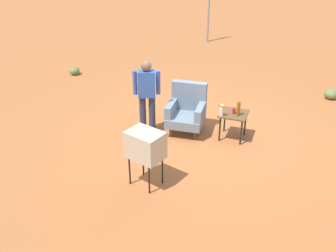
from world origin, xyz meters
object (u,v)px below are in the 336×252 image
object	(u,v)px
tv_on_stand	(145,145)
bottle_tall_amber	(238,109)
flower_vase	(222,109)
soda_can_red	(234,111)
road_sign	(209,5)
person_standing	(147,93)
side_table	(234,117)
armchair	(187,110)

from	to	relation	value
tv_on_stand	bottle_tall_amber	world-z (taller)	tv_on_stand
bottle_tall_amber	flower_vase	world-z (taller)	bottle_tall_amber
soda_can_red	road_sign	bearing A→B (deg)	109.48
person_standing	bottle_tall_amber	xyz separation A→B (m)	(1.88, 0.35, -0.20)
side_table	flower_vase	size ratio (longest dim) A/B	2.20
person_standing	flower_vase	world-z (taller)	person_standing
bottle_tall_amber	flower_vase	size ratio (longest dim) A/B	1.13
flower_vase	tv_on_stand	bearing A→B (deg)	-113.39
tv_on_stand	flower_vase	world-z (taller)	tv_on_stand
person_standing	soda_can_red	bearing A→B (deg)	12.63
road_sign	soda_can_red	size ratio (longest dim) A/B	20.00
road_sign	soda_can_red	xyz separation A→B (m)	(2.55, -7.20, -0.74)
side_table	road_sign	bearing A→B (deg)	109.55
flower_vase	side_table	bearing A→B (deg)	43.77
person_standing	flower_vase	distance (m)	1.59
person_standing	soda_can_red	xyz separation A→B (m)	(1.78, 0.40, -0.29)
tv_on_stand	soda_can_red	world-z (taller)	tv_on_stand
armchair	road_sign	bearing A→B (deg)	101.98
person_standing	soda_can_red	distance (m)	1.85
armchair	tv_on_stand	world-z (taller)	armchair
side_table	person_standing	xyz separation A→B (m)	(-1.78, -0.42, 0.44)
armchair	soda_can_red	xyz separation A→B (m)	(1.02, 0.00, 0.15)
soda_can_red	bottle_tall_amber	bearing A→B (deg)	-27.70
road_sign	bottle_tall_amber	xyz separation A→B (m)	(2.65, -7.25, -0.65)
soda_can_red	flower_vase	world-z (taller)	flower_vase
side_table	flower_vase	distance (m)	0.38
side_table	tv_on_stand	distance (m)	2.41
bottle_tall_amber	soda_can_red	world-z (taller)	bottle_tall_amber
armchair	flower_vase	distance (m)	0.85
side_table	person_standing	world-z (taller)	person_standing
armchair	road_sign	xyz separation A→B (m)	(-1.53, 7.20, 0.88)
side_table	road_sign	world-z (taller)	road_sign
side_table	tv_on_stand	size ratio (longest dim) A/B	0.57
tv_on_stand	person_standing	size ratio (longest dim) A/B	0.63
armchair	person_standing	distance (m)	0.96
person_standing	bottle_tall_amber	world-z (taller)	person_standing
tv_on_stand	road_sign	size ratio (longest dim) A/B	0.42
tv_on_stand	road_sign	bearing A→B (deg)	99.09
person_standing	flower_vase	size ratio (longest dim) A/B	6.19
armchair	bottle_tall_amber	xyz separation A→B (m)	(1.12, -0.05, 0.24)
soda_can_red	flower_vase	size ratio (longest dim) A/B	0.46
side_table	bottle_tall_amber	bearing A→B (deg)	-37.01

